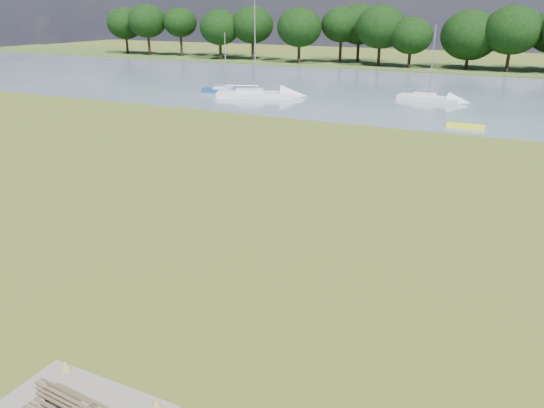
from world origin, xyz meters
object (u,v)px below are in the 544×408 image
at_px(sailboat_2, 428,96).
at_px(sailboat_4, 226,90).
at_px(kayak, 465,126).
at_px(sailboat_3, 255,92).

xyz_separation_m(sailboat_2, sailboat_4, (-21.74, -4.94, -0.03)).
xyz_separation_m(kayak, sailboat_4, (-27.07, 7.32, 0.26)).
bearing_deg(sailboat_2, sailboat_3, -153.43).
relative_size(kayak, sailboat_3, 0.30).
bearing_deg(sailboat_3, kayak, -38.07).
distance_m(sailboat_2, sailboat_4, 22.30).
relative_size(kayak, sailboat_4, 0.45).
bearing_deg(sailboat_3, sailboat_2, -3.77).
bearing_deg(kayak, sailboat_4, 165.72).
height_order(sailboat_3, sailboat_4, sailboat_3).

